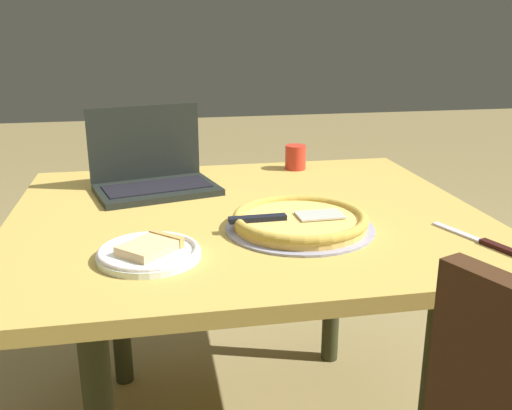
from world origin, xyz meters
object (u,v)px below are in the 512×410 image
dining_table (247,242)px  drink_cup (296,157)px  table_knife (483,242)px  pizza_plate (149,252)px  laptop (153,173)px  pizza_tray (300,221)px

dining_table → drink_cup: 0.50m
dining_table → table_knife: table_knife is taller
drink_cup → dining_table: bearing=60.4°
pizza_plate → table_knife: pizza_plate is taller
drink_cup → table_knife: bearing=108.4°
laptop → dining_table: bearing=132.4°
table_knife → drink_cup: 0.77m
dining_table → laptop: bearing=-47.6°
pizza_tray → dining_table: bearing=-55.6°
dining_table → table_knife: size_ratio=5.15×
table_knife → drink_cup: (0.24, -0.73, 0.04)m
table_knife → pizza_plate: bearing=-4.2°
laptop → pizza_tray: bearing=129.7°
pizza_tray → drink_cup: size_ratio=4.41×
pizza_plate → pizza_tray: (-0.35, -0.11, 0.01)m
pizza_tray → drink_cup: bearing=-103.4°
pizza_plate → drink_cup: bearing=-125.7°
laptop → drink_cup: bearing=-160.9°
pizza_tray → table_knife: 0.41m
pizza_plate → pizza_tray: bearing=-162.4°
pizza_plate → table_knife: (-0.73, 0.05, -0.01)m
pizza_plate → drink_cup: size_ratio=2.70×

